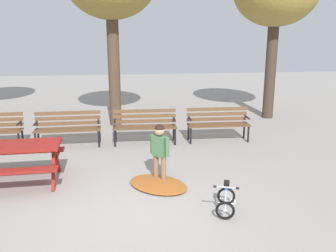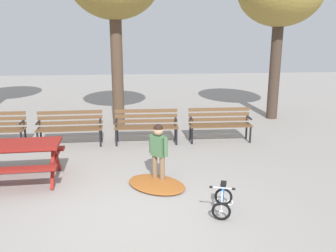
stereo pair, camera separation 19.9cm
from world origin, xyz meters
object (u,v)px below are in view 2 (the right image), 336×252
at_px(park_bench_left, 70,125).
at_px(park_bench_far_right, 220,122).
at_px(picnic_table, 11,152).
at_px(child_standing, 158,148).
at_px(park_bench_right, 146,123).
at_px(kids_bicycle, 222,201).

bearing_deg(park_bench_left, park_bench_far_right, 0.10).
relative_size(picnic_table, child_standing, 1.63).
height_order(picnic_table, child_standing, child_standing).
xyz_separation_m(park_bench_right, park_bench_far_right, (1.90, 0.00, 0.00)).
xyz_separation_m(park_bench_right, child_standing, (0.14, -2.49, 0.17)).
height_order(park_bench_left, kids_bicycle, park_bench_left).
relative_size(park_bench_far_right, kids_bicycle, 2.58).
bearing_deg(kids_bicycle, picnic_table, 157.21).
xyz_separation_m(picnic_table, park_bench_right, (2.63, 2.26, -0.08)).
bearing_deg(park_bench_far_right, child_standing, -125.13).
distance_m(park_bench_right, kids_bicycle, 3.98).
xyz_separation_m(park_bench_far_right, kids_bicycle, (-0.82, -3.82, -0.31)).
relative_size(picnic_table, park_bench_far_right, 1.16).
height_order(picnic_table, park_bench_far_right, park_bench_far_right).
distance_m(park_bench_far_right, child_standing, 3.06).
height_order(park_bench_right, child_standing, child_standing).
relative_size(picnic_table, park_bench_left, 1.16).
bearing_deg(kids_bicycle, park_bench_far_right, 77.91).
xyz_separation_m(park_bench_left, park_bench_right, (1.90, 0.00, 0.00)).
xyz_separation_m(child_standing, kids_bicycle, (0.94, -1.32, -0.48)).
bearing_deg(child_standing, park_bench_left, 129.44).
bearing_deg(kids_bicycle, park_bench_right, 105.81).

